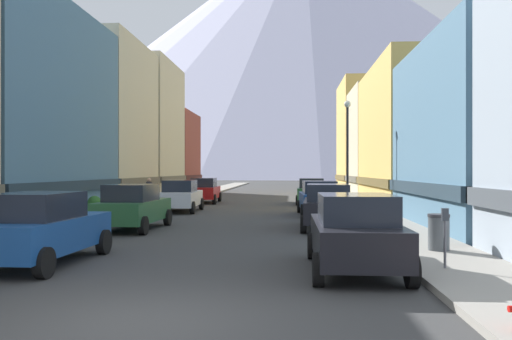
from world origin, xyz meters
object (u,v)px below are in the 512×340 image
at_px(car_left_2, 181,196).
at_px(car_right_1, 328,206).
at_px(potted_plant_0, 41,213).
at_px(potted_plant_1, 94,205).
at_px(car_left_0, 41,228).
at_px(car_left_1, 133,207).
at_px(pedestrian_0, 149,193).
at_px(car_right_2, 319,198).
at_px(car_left_3, 204,190).
at_px(parking_meter_near, 445,229).
at_px(car_right_0, 355,232).
at_px(car_right_3, 312,191).
at_px(streetlamp_right, 348,139).
at_px(trash_bin_right, 439,232).

relative_size(car_left_2, car_right_1, 0.99).
xyz_separation_m(car_right_1, potted_plant_0, (-10.80, -1.82, -0.16)).
bearing_deg(potted_plant_1, car_left_2, 54.82).
relative_size(car_left_0, car_left_1, 1.00).
bearing_deg(pedestrian_0, car_right_2, -23.07).
xyz_separation_m(car_left_3, car_right_1, (7.60, -16.12, 0.00)).
relative_size(parking_meter_near, potted_plant_0, 1.25).
bearing_deg(car_left_1, car_left_0, -90.00).
distance_m(car_right_2, pedestrian_0, 10.93).
relative_size(car_right_0, car_right_3, 0.98).
bearing_deg(car_left_3, potted_plant_0, -100.12).
xyz_separation_m(car_right_1, streetlamp_right, (1.55, 7.07, 3.09)).
bearing_deg(parking_meter_near, car_right_2, 97.30).
distance_m(car_left_3, car_right_1, 17.82).
bearing_deg(potted_plant_0, car_right_2, 36.64).
bearing_deg(streetlamp_right, car_left_0, -120.66).
relative_size(car_left_1, car_left_3, 1.00).
bearing_deg(car_right_2, streetlamp_right, 28.96).
bearing_deg(potted_plant_0, car_left_3, 79.88).
xyz_separation_m(car_left_3, potted_plant_0, (-3.20, -17.94, -0.16)).
distance_m(car_left_2, pedestrian_0, 3.43).
height_order(car_right_2, trash_bin_right, car_right_2).
bearing_deg(car_left_0, pedestrian_0, 97.39).
height_order(car_right_0, pedestrian_0, pedestrian_0).
distance_m(parking_meter_near, pedestrian_0, 22.88).
bearing_deg(streetlamp_right, parking_meter_near, -88.57).
distance_m(car_left_0, car_left_3, 24.49).
relative_size(car_right_2, potted_plant_1, 4.66).
bearing_deg(car_right_2, car_left_1, -137.32).
bearing_deg(car_right_1, car_right_2, 89.95).
xyz_separation_m(car_left_2, car_left_3, (-0.00, 8.03, 0.00)).
bearing_deg(car_left_2, car_right_2, -13.88).
bearing_deg(potted_plant_1, car_right_1, -18.20).
bearing_deg(car_right_0, potted_plant_1, 131.22).
bearing_deg(car_right_0, car_left_2, 114.25).
bearing_deg(parking_meter_near, car_left_3, 110.82).
distance_m(car_left_1, car_right_1, 7.64).
bearing_deg(streetlamp_right, car_right_0, -95.59).
height_order(car_left_1, car_right_2, same).
xyz_separation_m(car_right_2, trash_bin_right, (2.55, -12.56, -0.26)).
distance_m(car_right_0, pedestrian_0, 21.73).
bearing_deg(potted_plant_1, trash_bin_right, -36.54).
bearing_deg(parking_meter_near, pedestrian_0, 121.63).
distance_m(car_right_0, car_right_1, 8.78).
distance_m(car_left_1, potted_plant_0, 3.36).
xyz_separation_m(potted_plant_0, pedestrian_0, (0.75, 12.32, 0.21)).
height_order(car_right_0, parking_meter_near, car_right_0).
height_order(car_left_2, car_right_3, same).
height_order(car_left_3, streetlamp_right, streetlamp_right).
bearing_deg(car_right_3, car_right_0, -89.99).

